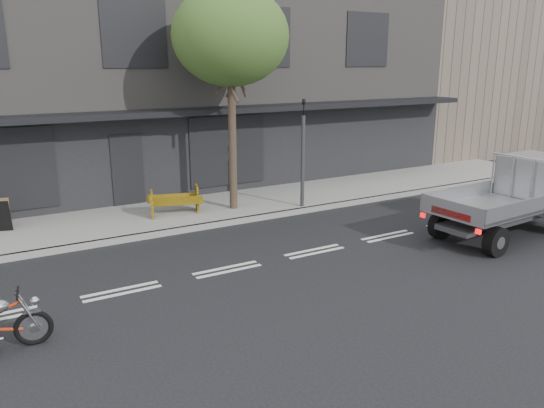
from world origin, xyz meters
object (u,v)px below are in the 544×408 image
Objects in this scene: sandwich_board at (0,216)px; construction_barrier at (178,202)px; street_tree at (230,37)px; flatbed_ute at (530,187)px; traffic_light_pole at (303,159)px.

construction_barrier is at bearing 7.01° from sandwich_board.
flatbed_ute is at bearing -41.40° from street_tree.
flatbed_ute is at bearing -34.60° from construction_barrier.
flatbed_ute is (6.40, -5.64, -4.06)m from street_tree.
street_tree is at bearing 9.82° from sandwich_board.
sandwich_board is (-8.48, 1.79, -1.07)m from traffic_light_pole.
construction_barrier is at bearing 141.54° from flatbed_ute.
street_tree reaches higher than sandwich_board.
street_tree is at bearing 156.97° from traffic_light_pole.
flatbed_ute is 5.46× the size of sandwich_board.
traffic_light_pole reaches higher than construction_barrier.
sandwich_board is at bearing 149.10° from flatbed_ute.
construction_barrier is (-1.82, 0.03, -4.71)m from street_tree.
flatbed_ute reaches higher than construction_barrier.
sandwich_board is (-4.67, 0.91, 0.01)m from construction_barrier.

